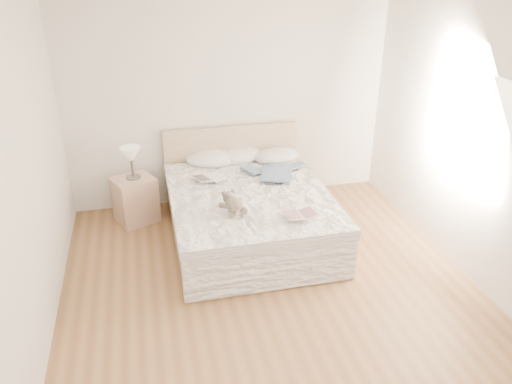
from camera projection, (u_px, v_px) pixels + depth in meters
floor at (275, 298)px, 4.76m from camera, size 4.00×4.50×0.00m
wall_back at (229, 97)px, 6.13m from camera, size 4.00×0.02×2.70m
wall_front at (414, 366)px, 2.20m from camera, size 4.00×0.02×2.70m
wall_left at (22, 192)px, 3.75m from camera, size 0.02×4.50×2.70m
wall_right at (488, 148)px, 4.57m from camera, size 0.02×4.50×2.70m
window at (469, 128)px, 4.79m from camera, size 0.02×1.30×1.10m
bed at (248, 212)px, 5.66m from camera, size 1.72×2.14×1.00m
nightstand at (135, 200)px, 5.99m from camera, size 0.57×0.55×0.56m
table_lamp at (131, 156)px, 5.77m from camera, size 0.26×0.26×0.38m
pillow_left at (211, 159)px, 6.22m from camera, size 0.70×0.55×0.19m
pillow_middle at (238, 155)px, 6.32m from camera, size 0.70×0.54×0.19m
pillow_right at (277, 156)px, 6.31m from camera, size 0.66×0.52×0.18m
blouse at (277, 173)px, 5.85m from camera, size 0.70×0.72×0.02m
photo_book at (209, 178)px, 5.71m from camera, size 0.41×0.36×0.03m
childrens_book at (300, 215)px, 4.93m from camera, size 0.35×0.26×0.02m
teddy_bear at (235, 210)px, 4.98m from camera, size 0.30×0.36×0.17m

